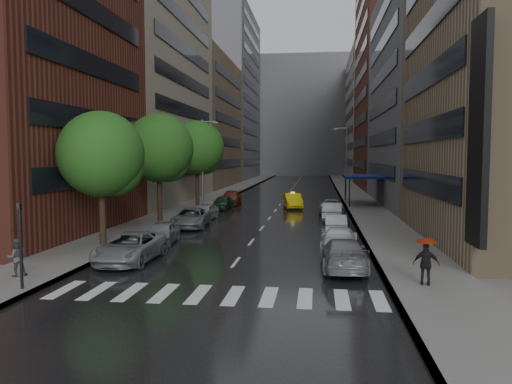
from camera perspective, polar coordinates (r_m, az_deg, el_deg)
ground at (r=22.00m, az=-4.06°, el=-10.23°), size 220.00×220.00×0.00m
road at (r=71.23m, az=3.72°, el=-0.18°), size 14.00×140.00×0.01m
sidewalk_left at (r=72.31m, az=-3.42°, el=-0.06°), size 4.00×140.00×0.15m
sidewalk_right at (r=71.27m, az=10.96°, el=-0.19°), size 4.00×140.00×0.15m
crosswalk at (r=20.07m, az=-4.61°, el=-11.63°), size 13.15×2.80×0.01m
buildings_left at (r=82.62m, az=-6.51°, el=11.52°), size 8.00×108.00×38.00m
buildings_right at (r=78.94m, az=15.21°, el=11.04°), size 8.05×109.10×36.00m
building_far at (r=139.36m, az=5.41°, el=8.55°), size 40.00×14.00×32.00m
tree_near at (r=30.95m, az=-17.28°, el=4.14°), size 5.08×5.08×8.10m
tree_mid at (r=41.11m, az=-11.02°, el=4.93°), size 5.54×5.54×8.82m
tree_far at (r=53.40m, az=-6.76°, el=5.05°), size 5.75×5.75×9.17m
taxi at (r=51.69m, az=4.23°, el=-1.01°), size 2.39×4.88×1.54m
parked_cars_left at (r=39.31m, az=-7.03°, el=-2.76°), size 2.85×35.08×1.51m
parked_cars_right at (r=35.32m, az=9.07°, el=-3.58°), size 2.37×28.74×1.52m
ped_black_umbrella at (r=24.53m, az=-25.69°, el=-5.83°), size 1.03×0.98×2.09m
ped_red_umbrella at (r=21.76m, az=18.89°, el=-7.04°), size 1.11×0.82×2.01m
traffic_light at (r=22.03m, az=-25.33°, el=-4.70°), size 0.18×0.15×3.45m
street_lamp_left at (r=52.27m, az=-6.05°, el=3.56°), size 1.74×0.22×9.00m
street_lamp_right at (r=66.00m, az=10.20°, el=3.66°), size 1.74×0.22×9.00m
awning at (r=56.16m, az=12.02°, el=1.75°), size 4.00×8.00×3.12m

